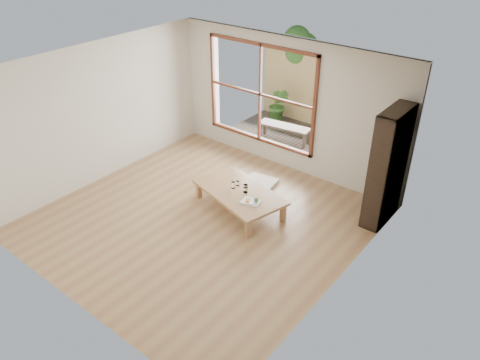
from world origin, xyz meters
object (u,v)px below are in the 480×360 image
object	(u,v)px
bookshelf	(388,167)
garden_bench	(284,128)
low_table	(239,193)
food_tray	(252,201)

from	to	relation	value
bookshelf	garden_bench	distance (m)	3.33
low_table	food_tray	size ratio (longest dim) A/B	5.08
low_table	bookshelf	bearing A→B (deg)	46.18
bookshelf	food_tray	size ratio (longest dim) A/B	5.58
garden_bench	low_table	bearing A→B (deg)	-80.02
low_table	garden_bench	size ratio (longest dim) A/B	1.50
bookshelf	low_table	bearing A→B (deg)	-148.74
low_table	garden_bench	world-z (taller)	garden_bench
low_table	bookshelf	size ratio (longest dim) A/B	0.91
food_tray	garden_bench	xyz separation A→B (m)	(-1.26, 2.86, -0.04)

